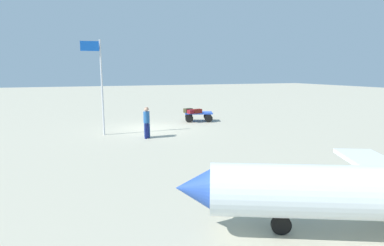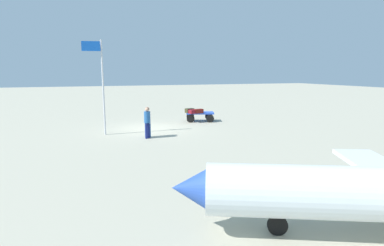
{
  "view_description": "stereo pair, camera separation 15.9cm",
  "coord_description": "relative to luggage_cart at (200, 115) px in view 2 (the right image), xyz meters",
  "views": [
    {
      "loc": [
        4.04,
        18.32,
        3.5
      ],
      "look_at": [
        -0.59,
        6.0,
        1.28
      ],
      "focal_mm": 28.44,
      "sensor_mm": 36.0,
      "label": 1
    },
    {
      "loc": [
        3.89,
        18.37,
        3.5
      ],
      "look_at": [
        -0.59,
        6.0,
        1.28
      ],
      "focal_mm": 28.44,
      "sensor_mm": 36.0,
      "label": 2
    }
  ],
  "objects": [
    {
      "name": "ground_plane",
      "position": [
        3.93,
        1.64,
        -0.47
      ],
      "size": [
        120.0,
        120.0,
        0.0
      ],
      "primitive_type": "plane",
      "color": "#B0AA93"
    },
    {
      "name": "luggage_cart",
      "position": [
        0.0,
        0.0,
        0.0
      ],
      "size": [
        2.18,
        1.72,
        0.65
      ],
      "color": "blue",
      "rests_on": "ground"
    },
    {
      "name": "suitcase_maroon",
      "position": [
        0.26,
        0.41,
        0.33
      ],
      "size": [
        0.69,
        0.45,
        0.28
      ],
      "color": "maroon",
      "rests_on": "luggage_cart"
    },
    {
      "name": "suitcase_dark",
      "position": [
        0.76,
        -0.03,
        0.33
      ],
      "size": [
        0.65,
        0.51,
        0.3
      ],
      "color": "#36331C",
      "rests_on": "luggage_cart"
    },
    {
      "name": "suitcase_grey",
      "position": [
        0.7,
        0.45,
        0.32
      ],
      "size": [
        0.56,
        0.5,
        0.26
      ],
      "color": "maroon",
      "rests_on": "luggage_cart"
    },
    {
      "name": "worker_lead",
      "position": [
        4.66,
        4.31,
        0.48
      ],
      "size": [
        0.46,
        0.46,
        1.64
      ],
      "color": "navy",
      "rests_on": "ground"
    },
    {
      "name": "worker_trailing",
      "position": [
        4.59,
        4.07,
        0.48
      ],
      "size": [
        0.45,
        0.45,
        1.64
      ],
      "color": "navy",
      "rests_on": "ground"
    },
    {
      "name": "flagpole",
      "position": [
        6.83,
        2.57,
        2.64
      ],
      "size": [
        1.06,
        0.18,
        5.2
      ],
      "color": "silver",
      "rests_on": "ground"
    }
  ]
}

